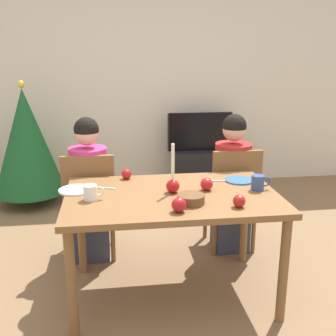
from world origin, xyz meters
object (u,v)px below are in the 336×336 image
plate_right (239,180)px  bowl_walnuts (191,199)px  plate_left (76,190)px  dining_table (172,205)px  tv (200,132)px  mug_left (91,192)px  apple_by_right_mug (179,205)px  person_right_child (232,186)px  apple_near_candle (239,201)px  christmas_tree (27,142)px  mug_right (258,183)px  chair_left (90,200)px  apple_by_left_plate (207,184)px  tv_stand (199,169)px  chair_right (233,193)px  person_left_child (90,192)px  apple_far_edge (127,174)px  candle_centerpiece (173,183)px

plate_right → bowl_walnuts: bearing=-137.3°
plate_left → bowl_walnuts: bowl_walnuts is taller
dining_table → tv: bearing=73.7°
mug_left → apple_by_right_mug: bearing=-28.0°
person_right_child → bowl_walnuts: person_right_child is taller
dining_table → apple_near_candle: size_ratio=17.99×
christmas_tree → apple_near_candle: bearing=-53.8°
dining_table → bowl_walnuts: 0.24m
christmas_tree → apple_by_right_mug: (1.30, -2.32, 0.08)m
tv → apple_by_right_mug: 2.71m
mug_right → apple_near_candle: bearing=-127.4°
dining_table → chair_left: chair_left is taller
christmas_tree → apple_by_right_mug: 2.66m
mug_right → apple_near_candle: mug_right is taller
apple_near_candle → apple_by_left_plate: bearing=110.5°
tv_stand → bowl_walnuts: (-0.58, -2.49, 0.54)m
chair_right → apple_by_left_plate: 0.73m
christmas_tree → bowl_walnuts: 2.60m
chair_right → apple_by_left_plate: bearing=-122.2°
apple_by_left_plate → dining_table: bearing=-170.7°
person_left_child → apple_by_left_plate: size_ratio=13.70×
bowl_walnuts → apple_far_edge: size_ratio=2.27×
chair_left → apple_by_left_plate: size_ratio=10.52×
chair_left → tv: (1.25, 1.69, 0.20)m
candle_centerpiece → dining_table: bearing=-110.2°
plate_left → apple_near_candle: size_ratio=2.98×
christmas_tree → tv_stand: bearing=8.8°
person_right_child → tv_stand: 1.69m
tv_stand → plate_left: bearing=-121.2°
tv_stand → christmas_tree: (-1.98, -0.31, 0.47)m
christmas_tree → bowl_walnuts: bearing=-57.4°
dining_table → chair_right: chair_right is taller
chair_left → plate_right: 1.19m
dining_table → mug_right: (0.59, -0.00, 0.14)m
apple_near_candle → apple_far_edge: 0.93m
dining_table → apple_near_candle: bearing=-38.7°
chair_left → apple_by_right_mug: (0.57, -0.93, 0.28)m
apple_near_candle → person_right_child: bearing=75.9°
person_left_child → plate_left: size_ratio=5.06×
dining_table → mug_left: bearing=-175.0°
plate_left → apple_far_edge: 0.42m
person_right_child → apple_far_edge: person_right_child is taller
christmas_tree → apple_far_edge: bearing=-57.8°
apple_far_edge → tv: bearing=63.6°
plate_left → mug_left: 0.22m
tv → plate_left: bearing=-121.2°
bowl_walnuts → apple_by_right_mug: apple_by_right_mug is taller
tv → candle_centerpiece: (-0.66, -2.28, 0.11)m
dining_table → apple_by_right_mug: (-0.01, -0.32, 0.13)m
apple_by_left_plate → apple_by_right_mug: 0.44m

